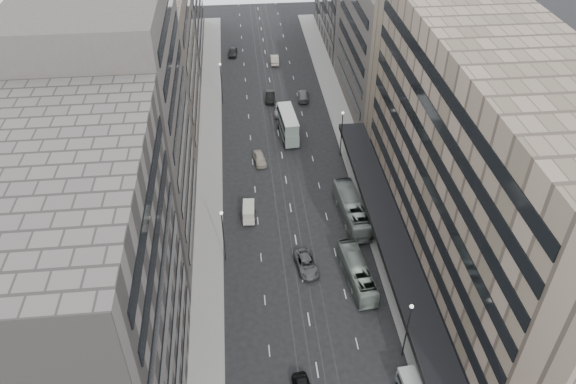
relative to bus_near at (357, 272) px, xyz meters
name	(u,v)px	position (x,y,z in m)	size (l,w,h in m)	color
ground	(310,326)	(-6.82, -6.64, -1.46)	(220.00, 220.00, 0.00)	black
sidewalk_right	(351,146)	(5.18, 30.86, -1.39)	(4.00, 125.00, 0.15)	gray
sidewalk_left	(210,154)	(-18.82, 30.86, -1.39)	(4.00, 125.00, 0.15)	gray
department_store	(489,172)	(14.64, 1.36, 13.49)	(19.20, 60.00, 30.00)	gray
building_right_mid	(392,44)	(14.68, 45.36, 10.54)	(15.00, 28.00, 24.00)	#4B4541
building_left_a	(80,308)	(-28.32, -14.64, 13.54)	(15.00, 28.00, 30.00)	#5E5854
building_left_b	(119,127)	(-28.32, 12.36, 15.54)	(15.00, 26.00, 34.00)	#4B4541
building_left_c	(146,66)	(-28.32, 39.36, 11.04)	(15.00, 28.00, 25.00)	#65594E
lamp_right_near	(408,325)	(2.88, -11.64, 3.74)	(0.44, 0.44, 8.32)	#262628
lamp_right_far	(342,129)	(2.88, 28.36, 3.74)	(0.44, 0.44, 8.32)	#262628
lamp_left_near	(223,230)	(-16.52, 5.36, 3.74)	(0.44, 0.44, 8.32)	#262628
lamp_left_far	(221,79)	(-16.52, 48.36, 3.74)	(0.44, 0.44, 8.32)	#262628
bus_near	(357,272)	(0.00, 0.00, 0.00)	(2.45, 10.49, 2.92)	gray
bus_far	(352,209)	(1.62, 12.13, 0.22)	(2.82, 12.06, 3.36)	#8F9A92
double_decker	(288,125)	(-5.22, 34.90, 1.08)	(3.17, 8.77, 4.71)	gray
panel_van	(249,212)	(-13.03, 13.51, -0.19)	(1.98, 3.75, 2.30)	silver
sedan_2	(306,264)	(-6.05, 2.81, -0.71)	(2.49, 5.41, 1.50)	#505052
sedan_4	(260,158)	(-10.63, 27.62, -0.70)	(1.80, 4.47, 1.52)	#AEA390
sedan_5	(270,96)	(-7.34, 48.69, -0.68)	(1.65, 4.73, 1.56)	black
sedan_6	(282,109)	(-5.51, 43.48, -0.68)	(2.61, 5.65, 1.57)	#B5B4B0
sedan_7	(303,96)	(-0.91, 48.46, -0.71)	(2.09, 5.15, 1.49)	slate
sedan_8	(233,52)	(-14.07, 70.44, -0.68)	(1.85, 4.59, 1.56)	black
sedan_9	(275,59)	(-5.10, 65.43, -0.66)	(1.71, 4.89, 1.61)	#B4A795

